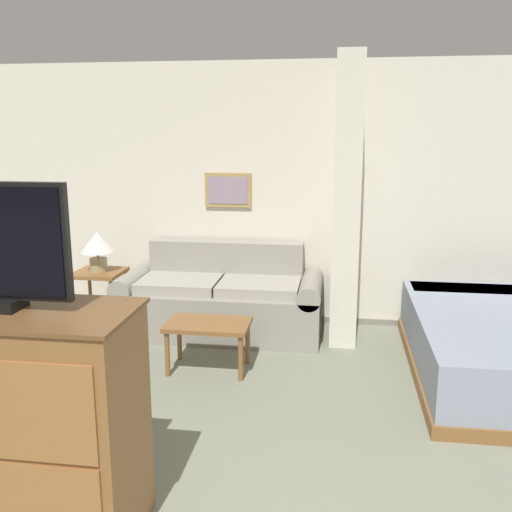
% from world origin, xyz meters
% --- Properties ---
extents(wall_back, '(7.06, 0.16, 2.60)m').
position_xyz_m(wall_back, '(-0.00, 4.26, 1.29)').
color(wall_back, silver).
rests_on(wall_back, ground_plane).
extents(wall_partition_pillar, '(0.24, 0.71, 2.60)m').
position_xyz_m(wall_partition_pillar, '(0.21, 3.84, 1.30)').
color(wall_partition_pillar, silver).
rests_on(wall_partition_pillar, ground_plane).
extents(couch, '(1.95, 0.84, 0.85)m').
position_xyz_m(couch, '(-0.97, 3.78, 0.32)').
color(couch, gray).
rests_on(couch, ground_plane).
extents(coffee_table, '(0.68, 0.43, 0.41)m').
position_xyz_m(coffee_table, '(-0.89, 2.86, 0.35)').
color(coffee_table, brown).
rests_on(coffee_table, ground_plane).
extents(side_table, '(0.46, 0.46, 0.59)m').
position_xyz_m(side_table, '(-2.18, 3.70, 0.49)').
color(side_table, brown).
rests_on(side_table, ground_plane).
extents(table_lamp, '(0.33, 0.33, 0.39)m').
position_xyz_m(table_lamp, '(-2.18, 3.70, 0.84)').
color(table_lamp, tan).
rests_on(table_lamp, side_table).
extents(tv_dresser, '(1.27, 0.55, 1.14)m').
position_xyz_m(tv_dresser, '(-1.40, 0.84, 0.57)').
color(tv_dresser, brown).
rests_on(tv_dresser, ground_plane).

